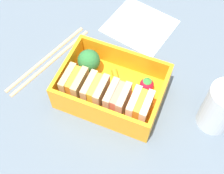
{
  "coord_description": "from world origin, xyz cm",
  "views": [
    {
      "loc": [
        -10.41,
        25.32,
        47.15
      ],
      "look_at": [
        0.0,
        0.0,
        2.7
      ],
      "focal_mm": 50.0,
      "sensor_mm": 36.0,
      "label": 1
    }
  ],
  "objects_px": {
    "strawberry_far_left": "(147,85)",
    "chopstick_pair": "(48,59)",
    "sandwich_center": "(96,92)",
    "sandwich_center_right": "(75,84)",
    "broccoli_floret": "(89,61)",
    "sandwich_center_left": "(117,99)",
    "sandwich_left": "(140,107)",
    "folded_napkin": "(140,26)",
    "drinking_glass": "(220,108)",
    "carrot_stick_far_left": "(115,80)"
  },
  "relations": [
    {
      "from": "sandwich_center",
      "to": "sandwich_center_right",
      "type": "xyz_separation_m",
      "value": [
        0.04,
        0.0,
        0.0
      ]
    },
    {
      "from": "sandwich_center_left",
      "to": "broccoli_floret",
      "type": "bearing_deg",
      "value": -34.05
    },
    {
      "from": "strawberry_far_left",
      "to": "folded_napkin",
      "type": "distance_m",
      "value": 0.16
    },
    {
      "from": "chopstick_pair",
      "to": "folded_napkin",
      "type": "height_order",
      "value": "chopstick_pair"
    },
    {
      "from": "carrot_stick_far_left",
      "to": "sandwich_center_left",
      "type": "bearing_deg",
      "value": 116.01
    },
    {
      "from": "strawberry_far_left",
      "to": "sandwich_left",
      "type": "bearing_deg",
      "value": 95.28
    },
    {
      "from": "sandwich_center_right",
      "to": "folded_napkin",
      "type": "height_order",
      "value": "sandwich_center_right"
    },
    {
      "from": "sandwich_center_right",
      "to": "carrot_stick_far_left",
      "type": "height_order",
      "value": "sandwich_center_right"
    },
    {
      "from": "carrot_stick_far_left",
      "to": "folded_napkin",
      "type": "relative_size",
      "value": 0.35
    },
    {
      "from": "folded_napkin",
      "to": "chopstick_pair",
      "type": "bearing_deg",
      "value": 48.31
    },
    {
      "from": "sandwich_center_left",
      "to": "sandwich_center",
      "type": "relative_size",
      "value": 1.0
    },
    {
      "from": "sandwich_center_left",
      "to": "sandwich_center_right",
      "type": "height_order",
      "value": "same"
    },
    {
      "from": "sandwich_center",
      "to": "sandwich_center_right",
      "type": "relative_size",
      "value": 1.0
    },
    {
      "from": "sandwich_center",
      "to": "strawberry_far_left",
      "type": "relative_size",
      "value": 1.6
    },
    {
      "from": "sandwich_center_left",
      "to": "chopstick_pair",
      "type": "bearing_deg",
      "value": -16.98
    },
    {
      "from": "sandwich_left",
      "to": "sandwich_center",
      "type": "height_order",
      "value": "same"
    },
    {
      "from": "sandwich_center_right",
      "to": "chopstick_pair",
      "type": "xyz_separation_m",
      "value": [
        0.08,
        -0.05,
        -0.03
      ]
    },
    {
      "from": "sandwich_center_left",
      "to": "sandwich_left",
      "type": "bearing_deg",
      "value": 180.0
    },
    {
      "from": "carrot_stick_far_left",
      "to": "chopstick_pair",
      "type": "xyz_separation_m",
      "value": [
        0.14,
        -0.0,
        -0.01
      ]
    },
    {
      "from": "chopstick_pair",
      "to": "folded_napkin",
      "type": "relative_size",
      "value": 1.55
    },
    {
      "from": "chopstick_pair",
      "to": "carrot_stick_far_left",
      "type": "bearing_deg",
      "value": 178.72
    },
    {
      "from": "chopstick_pair",
      "to": "broccoli_floret",
      "type": "bearing_deg",
      "value": -179.61
    },
    {
      "from": "strawberry_far_left",
      "to": "chopstick_pair",
      "type": "xyz_separation_m",
      "value": [
        0.19,
        0.0,
        -0.02
      ]
    },
    {
      "from": "sandwich_left",
      "to": "carrot_stick_far_left",
      "type": "xyz_separation_m",
      "value": [
        0.06,
        -0.05,
        -0.02
      ]
    },
    {
      "from": "sandwich_center",
      "to": "strawberry_far_left",
      "type": "xyz_separation_m",
      "value": [
        -0.07,
        -0.05,
        -0.01
      ]
    },
    {
      "from": "strawberry_far_left",
      "to": "broccoli_floret",
      "type": "height_order",
      "value": "broccoli_floret"
    },
    {
      "from": "sandwich_center",
      "to": "broccoli_floret",
      "type": "xyz_separation_m",
      "value": [
        0.03,
        -0.05,
        0.0
      ]
    },
    {
      "from": "sandwich_left",
      "to": "drinking_glass",
      "type": "distance_m",
      "value": 0.12
    },
    {
      "from": "folded_napkin",
      "to": "sandwich_center",
      "type": "bearing_deg",
      "value": 87.12
    },
    {
      "from": "sandwich_left",
      "to": "strawberry_far_left",
      "type": "relative_size",
      "value": 1.6
    },
    {
      "from": "carrot_stick_far_left",
      "to": "sandwich_center_right",
      "type": "bearing_deg",
      "value": 39.94
    },
    {
      "from": "drinking_glass",
      "to": "sandwich_center_right",
      "type": "bearing_deg",
      "value": 10.2
    },
    {
      "from": "sandwich_center",
      "to": "carrot_stick_far_left",
      "type": "bearing_deg",
      "value": -109.45
    },
    {
      "from": "sandwich_left",
      "to": "strawberry_far_left",
      "type": "bearing_deg",
      "value": -84.72
    },
    {
      "from": "sandwich_center",
      "to": "sandwich_center_right",
      "type": "height_order",
      "value": "same"
    },
    {
      "from": "strawberry_far_left",
      "to": "broccoli_floret",
      "type": "bearing_deg",
      "value": 1.16
    },
    {
      "from": "sandwich_center",
      "to": "sandwich_left",
      "type": "bearing_deg",
      "value": 180.0
    },
    {
      "from": "sandwich_center",
      "to": "chopstick_pair",
      "type": "distance_m",
      "value": 0.13
    },
    {
      "from": "sandwich_center_right",
      "to": "strawberry_far_left",
      "type": "xyz_separation_m",
      "value": [
        -0.11,
        -0.05,
        -0.01
      ]
    },
    {
      "from": "broccoli_floret",
      "to": "folded_napkin",
      "type": "relative_size",
      "value": 0.4
    },
    {
      "from": "sandwich_center_right",
      "to": "carrot_stick_far_left",
      "type": "relative_size",
      "value": 1.15
    },
    {
      "from": "sandwich_center",
      "to": "drinking_glass",
      "type": "distance_m",
      "value": 0.2
    },
    {
      "from": "strawberry_far_left",
      "to": "carrot_stick_far_left",
      "type": "xyz_separation_m",
      "value": [
        0.06,
        0.01,
        -0.01
      ]
    },
    {
      "from": "sandwich_left",
      "to": "chopstick_pair",
      "type": "xyz_separation_m",
      "value": [
        0.2,
        -0.05,
        -0.03
      ]
    },
    {
      "from": "sandwich_center_right",
      "to": "chopstick_pair",
      "type": "relative_size",
      "value": 0.26
    },
    {
      "from": "chopstick_pair",
      "to": "folded_napkin",
      "type": "distance_m",
      "value": 0.19
    },
    {
      "from": "sandwich_center_left",
      "to": "sandwich_center",
      "type": "xyz_separation_m",
      "value": [
        0.04,
        0.0,
        0.0
      ]
    },
    {
      "from": "sandwich_center",
      "to": "drinking_glass",
      "type": "bearing_deg",
      "value": -167.83
    },
    {
      "from": "sandwich_center",
      "to": "broccoli_floret",
      "type": "height_order",
      "value": "same"
    },
    {
      "from": "strawberry_far_left",
      "to": "chopstick_pair",
      "type": "bearing_deg",
      "value": 0.81
    }
  ]
}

